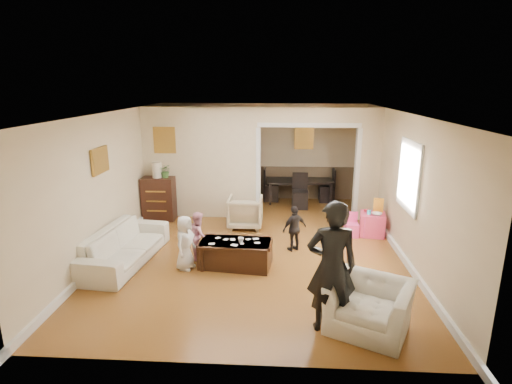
# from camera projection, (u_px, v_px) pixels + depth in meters

# --- Properties ---
(floor) EXTENTS (7.00, 7.00, 0.00)m
(floor) POSITION_uv_depth(u_px,v_px,m) (255.00, 246.00, 7.97)
(floor) COLOR #A76B2B
(floor) RESTS_ON ground
(partition_left) EXTENTS (2.75, 0.18, 2.60)m
(partition_left) POSITION_uv_depth(u_px,v_px,m) (202.00, 163.00, 9.45)
(partition_left) COLOR beige
(partition_left) RESTS_ON ground
(partition_right) EXTENTS (0.55, 0.18, 2.60)m
(partition_right) POSITION_uv_depth(u_px,v_px,m) (368.00, 165.00, 9.23)
(partition_right) COLOR beige
(partition_right) RESTS_ON ground
(partition_header) EXTENTS (2.22, 0.18, 0.35)m
(partition_header) POSITION_uv_depth(u_px,v_px,m) (309.00, 115.00, 9.01)
(partition_header) COLOR beige
(partition_header) RESTS_ON partition_right
(window_pane) EXTENTS (0.03, 0.95, 1.10)m
(window_pane) POSITION_uv_depth(u_px,v_px,m) (410.00, 176.00, 7.03)
(window_pane) COLOR white
(window_pane) RESTS_ON ground
(framed_art_partition) EXTENTS (0.45, 0.03, 0.55)m
(framed_art_partition) POSITION_uv_depth(u_px,v_px,m) (165.00, 140.00, 9.25)
(framed_art_partition) COLOR brown
(framed_art_partition) RESTS_ON partition_left
(framed_art_sofa_wall) EXTENTS (0.03, 0.55, 0.40)m
(framed_art_sofa_wall) POSITION_uv_depth(u_px,v_px,m) (100.00, 160.00, 7.08)
(framed_art_sofa_wall) COLOR brown
(framed_art_alcove) EXTENTS (0.45, 0.03, 0.55)m
(framed_art_alcove) POSITION_uv_depth(u_px,v_px,m) (304.00, 138.00, 10.78)
(framed_art_alcove) COLOR brown
(sofa) EXTENTS (1.07, 2.22, 0.62)m
(sofa) POSITION_uv_depth(u_px,v_px,m) (124.00, 246.00, 7.17)
(sofa) COLOR white
(sofa) RESTS_ON ground
(armchair_back) EXTENTS (0.75, 0.77, 0.69)m
(armchair_back) POSITION_uv_depth(u_px,v_px,m) (245.00, 212.00, 8.93)
(armchair_back) COLOR tan
(armchair_back) RESTS_ON ground
(armchair_front) EXTENTS (1.30, 1.24, 0.66)m
(armchair_front) POSITION_uv_depth(u_px,v_px,m) (369.00, 306.00, 5.19)
(armchair_front) COLOR white
(armchair_front) RESTS_ON ground
(dresser) EXTENTS (0.74, 0.41, 1.01)m
(dresser) POSITION_uv_depth(u_px,v_px,m) (159.00, 199.00, 9.39)
(dresser) COLOR black
(dresser) RESTS_ON ground
(table_lamp) EXTENTS (0.22, 0.22, 0.36)m
(table_lamp) POSITION_uv_depth(u_px,v_px,m) (157.00, 170.00, 9.21)
(table_lamp) COLOR beige
(table_lamp) RESTS_ON dresser
(potted_plant) EXTENTS (0.29, 0.25, 0.32)m
(potted_plant) POSITION_uv_depth(u_px,v_px,m) (166.00, 171.00, 9.20)
(potted_plant) COLOR #447232
(potted_plant) RESTS_ON dresser
(coffee_table) EXTENTS (1.29, 0.76, 0.46)m
(coffee_table) POSITION_uv_depth(u_px,v_px,m) (236.00, 254.00, 7.04)
(coffee_table) COLOR #331C10
(coffee_table) RESTS_ON ground
(coffee_cup) EXTENTS (0.11, 0.11, 0.09)m
(coffee_cup) POSITION_uv_depth(u_px,v_px,m) (241.00, 240.00, 6.91)
(coffee_cup) COLOR white
(coffee_cup) RESTS_ON coffee_table
(play_table) EXTENTS (0.57, 0.57, 0.48)m
(play_table) POSITION_uv_depth(u_px,v_px,m) (372.00, 224.00, 8.48)
(play_table) COLOR #EC3E6A
(play_table) RESTS_ON ground
(cereal_box) EXTENTS (0.21, 0.10, 0.30)m
(cereal_box) POSITION_uv_depth(u_px,v_px,m) (378.00, 205.00, 8.47)
(cereal_box) COLOR yellow
(cereal_box) RESTS_ON play_table
(cyan_cup) EXTENTS (0.08, 0.08, 0.08)m
(cyan_cup) POSITION_uv_depth(u_px,v_px,m) (369.00, 212.00, 8.37)
(cyan_cup) COLOR #28B8CC
(cyan_cup) RESTS_ON play_table
(toy_block) EXTENTS (0.09, 0.07, 0.05)m
(toy_block) POSITION_uv_depth(u_px,v_px,m) (366.00, 210.00, 8.54)
(toy_block) COLOR red
(toy_block) RESTS_ON play_table
(play_bowl) EXTENTS (0.24, 0.24, 0.05)m
(play_bowl) POSITION_uv_depth(u_px,v_px,m) (377.00, 214.00, 8.29)
(play_bowl) COLOR silver
(play_bowl) RESTS_ON play_table
(dining_table) EXTENTS (1.82, 1.10, 0.62)m
(dining_table) POSITION_uv_depth(u_px,v_px,m) (299.00, 190.00, 10.93)
(dining_table) COLOR black
(dining_table) RESTS_ON ground
(adult_person) EXTENTS (0.67, 0.46, 1.76)m
(adult_person) POSITION_uv_depth(u_px,v_px,m) (332.00, 267.00, 5.06)
(adult_person) COLOR black
(adult_person) RESTS_ON ground
(child_kneel_a) EXTENTS (0.43, 0.53, 0.95)m
(child_kneel_a) POSITION_uv_depth(u_px,v_px,m) (185.00, 243.00, 6.88)
(child_kneel_a) COLOR silver
(child_kneel_a) RESTS_ON ground
(child_kneel_b) EXTENTS (0.42, 0.49, 0.88)m
(child_kneel_b) POSITION_uv_depth(u_px,v_px,m) (199.00, 235.00, 7.31)
(child_kneel_b) COLOR pink
(child_kneel_b) RESTS_ON ground
(child_toddler) EXTENTS (0.55, 0.46, 0.89)m
(child_toddler) POSITION_uv_depth(u_px,v_px,m) (295.00, 228.00, 7.64)
(child_toddler) COLOR black
(child_toddler) RESTS_ON ground
(craft_papers) EXTENTS (0.88, 0.42, 0.00)m
(craft_papers) POSITION_uv_depth(u_px,v_px,m) (236.00, 241.00, 6.98)
(craft_papers) COLOR white
(craft_papers) RESTS_ON coffee_table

